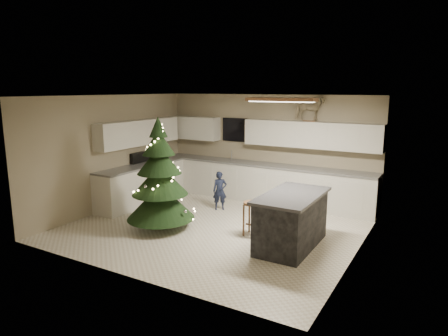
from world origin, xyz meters
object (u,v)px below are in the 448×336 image
at_px(island, 291,220).
at_px(christmas_tree, 160,183).
at_px(bar_stool, 252,210).
at_px(toddler, 220,191).
at_px(rocking_horse, 309,109).

relative_size(island, christmas_tree, 0.77).
xyz_separation_m(bar_stool, christmas_tree, (-1.76, -0.53, 0.42)).
xyz_separation_m(bar_stool, toddler, (-1.36, 1.11, -0.05)).
distance_m(bar_stool, toddler, 1.76).
bearing_deg(island, christmas_tree, -171.58).
xyz_separation_m(island, toddler, (-2.20, 1.26, -0.04)).
relative_size(toddler, rocking_horse, 1.25).
xyz_separation_m(island, bar_stool, (-0.83, 0.15, 0.01)).
bearing_deg(bar_stool, island, -9.91).
xyz_separation_m(island, christmas_tree, (-2.60, -0.38, 0.43)).
relative_size(island, bar_stool, 2.62).
distance_m(christmas_tree, toddler, 1.75).
bearing_deg(toddler, rocking_horse, 1.47).
relative_size(island, rocking_horse, 2.41).
height_order(christmas_tree, toddler, christmas_tree).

